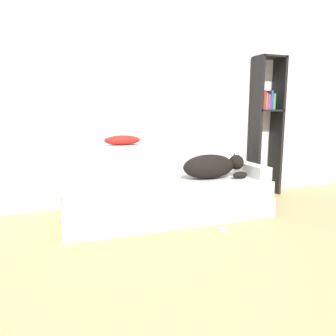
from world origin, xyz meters
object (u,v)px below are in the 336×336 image
Objects in this scene: dog at (212,166)px; couch at (165,198)px; laptop at (164,182)px; power_adapter at (223,229)px; bookshelf at (266,119)px; throw_pillow at (122,140)px.

couch is at bearing 172.81° from dog.
power_adapter is at bearing -71.57° from laptop.
dog is at bearing 73.59° from power_adapter.
bookshelf is at bearing 0.51° from laptop.
laptop is at bearing -56.81° from throw_pillow.
bookshelf reaches higher than power_adapter.
throw_pillow is 0.23× the size of bookshelf.
dog is (0.52, -0.07, 0.33)m from couch.
couch is 2.98× the size of dog.
dog is 11.90× the size of power_adapter.
dog is 1.78× the size of throw_pillow.
dog reaches higher than laptop.
throw_pillow is at bearing 151.86° from dog.
throw_pillow is 1.93m from bookshelf.
laptop is 0.77m from power_adapter.
laptop is at bearing -162.07° from bookshelf.
dog is 1.24m from bookshelf.
throw_pillow is (-0.89, 0.47, 0.27)m from dog.
power_adapter is at bearing -138.52° from bookshelf.
couch is 5.63× the size of laptop.
bookshelf reaches higher than throw_pillow.
throw_pillow is 1.48m from power_adapter.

